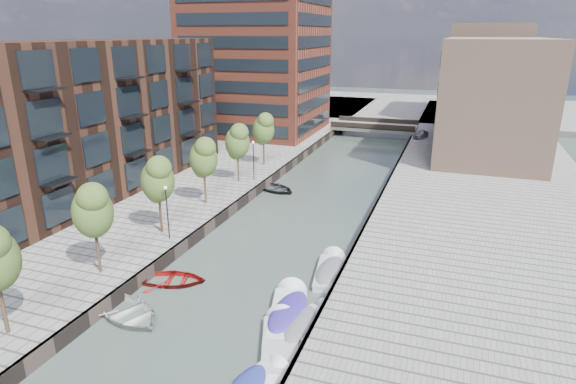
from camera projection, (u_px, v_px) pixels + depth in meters
The scene contains 26 objects.
water at pixel (320, 196), 48.33m from camera, with size 300.00×300.00×0.00m, color #38473F.
quay_left at pixel (40, 161), 59.49m from camera, with size 60.00×140.00×1.00m, color gray.
quay_right at pixel (492, 210), 43.14m from camera, with size 20.00×140.00×1.00m, color gray.
quay_wall_left at pixel (264, 185), 50.09m from camera, with size 0.25×140.00×1.00m, color #332823.
quay_wall_right at pixel (381, 198), 46.25m from camera, with size 0.25×140.00×1.00m, color #332823.
far_closure at pixel (397, 108), 101.89m from camera, with size 80.00×40.00×1.00m, color gray.
apartment_block at pixel (77, 122), 43.14m from camera, with size 8.00×38.00×14.00m, color black.
tower at pixel (257, 30), 71.00m from camera, with size 18.00×18.00×30.00m, color brown.
tan_block_near at pixel (491, 96), 60.47m from camera, with size 12.00×25.00×14.00m, color #96735C.
tan_block_far at pixel (485, 73), 83.43m from camera, with size 12.00×20.00×16.00m, color #96735C.
bridge at pixel (375, 127), 76.54m from camera, with size 13.00×6.00×1.30m.
tree_2 at pixel (92, 209), 29.63m from camera, with size 2.50×2.50×5.95m.
tree_3 at pixel (157, 178), 35.90m from camera, with size 2.50×2.50×5.95m.
tree_4 at pixel (203, 156), 42.16m from camera, with size 2.50×2.50×5.95m.
tree_5 at pixel (237, 140), 48.43m from camera, with size 2.50×2.50×5.95m.
tree_6 at pixel (263, 128), 54.70m from camera, with size 2.50×2.50×5.95m.
lamp_1 at pixel (167, 207), 35.16m from camera, with size 0.24×0.24×4.12m.
lamp_2 at pixel (253, 156), 49.48m from camera, with size 0.24×0.24×4.12m.
sloop_2 at pixel (173, 283), 31.63m from camera, with size 3.17×4.44×0.92m, color maroon.
sloop_3 at pixel (129, 317), 27.78m from camera, with size 3.67×5.13×1.06m, color #B1B1AF.
sloop_4 at pixel (275, 191), 49.98m from camera, with size 3.43×4.80×0.99m, color black.
motorboat_1 at pixel (305, 324), 26.80m from camera, with size 3.13×4.95×1.56m.
motorboat_2 at pixel (280, 340), 25.57m from camera, with size 3.47×5.60×1.77m.
motorboat_3 at pixel (289, 310), 28.09m from camera, with size 3.27×5.92×1.87m.
motorboat_4 at pixel (330, 270), 32.89m from camera, with size 2.50×5.32×1.71m.
car at pixel (421, 134), 70.00m from camera, with size 1.36×3.38×1.15m, color #989A9C.
Camera 1 is at (12.10, -4.21, 15.66)m, focal length 30.00 mm.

